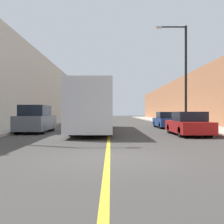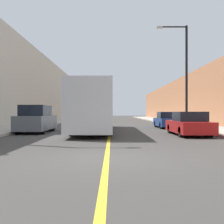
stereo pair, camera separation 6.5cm
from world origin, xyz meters
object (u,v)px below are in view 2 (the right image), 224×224
(bus, at_px, (95,108))
(street_lamp_right, at_px, (184,70))
(car_right_mid, at_px, (167,121))
(car_right_near, at_px, (188,125))
(parked_suv_left, at_px, (36,120))

(bus, bearing_deg, street_lamp_right, 19.06)
(bus, bearing_deg, car_right_mid, 32.50)
(car_right_near, relative_size, car_right_mid, 1.04)
(parked_suv_left, xyz_separation_m, car_right_near, (9.94, -2.17, -0.22))
(bus, height_order, parked_suv_left, bus)
(car_right_near, bearing_deg, street_lamp_right, 77.07)
(street_lamp_right, bearing_deg, car_right_near, -102.93)
(car_right_near, bearing_deg, car_right_mid, 88.10)
(car_right_mid, bearing_deg, car_right_near, -91.90)
(bus, xyz_separation_m, parked_suv_left, (-4.00, -1.30, -0.85))
(bus, distance_m, car_right_mid, 7.42)
(bus, distance_m, street_lamp_right, 8.40)
(parked_suv_left, bearing_deg, car_right_mid, 27.23)
(bus, bearing_deg, car_right_near, -30.28)
(bus, xyz_separation_m, street_lamp_right, (7.32, 2.53, 3.25))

